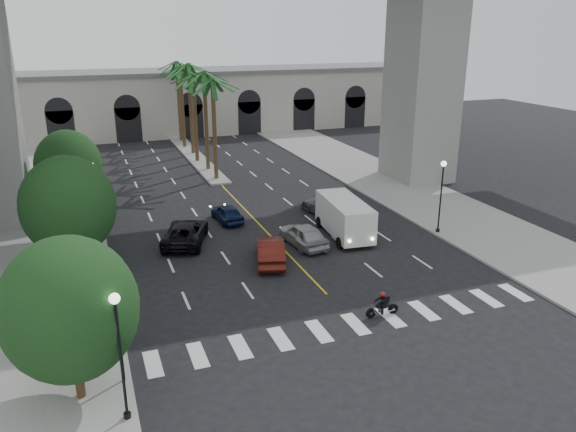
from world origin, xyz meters
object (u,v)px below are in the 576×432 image
object	(u,v)px
car_a	(303,235)
cargo_van	(345,216)
lamp_post_left_near	(120,347)
traffic_signal_near	(119,330)
car_d	(330,206)
traffic_signal_far	(112,289)
car_c	(185,232)
pedestrian_b	(0,312)
motorcycle_rider	(383,305)
lamp_post_right	(441,191)
car_e	(227,213)
pedestrian_a	(102,332)
car_b	(270,250)
lamp_post_left_far	(95,192)

from	to	relation	value
car_a	cargo_van	size ratio (longest dim) A/B	0.72
car_a	cargo_van	xyz separation A→B (m)	(3.39, 0.63, 0.69)
lamp_post_left_near	traffic_signal_near	world-z (taller)	lamp_post_left_near
car_a	car_d	distance (m)	6.67
traffic_signal_far	car_c	bearing A→B (deg)	63.80
traffic_signal_near	car_c	size ratio (longest dim) A/B	0.65
car_c	pedestrian_b	xyz separation A→B (m)	(-10.62, -8.36, 0.16)
motorcycle_rider	car_d	distance (m)	16.08
motorcycle_rider	lamp_post_right	bearing A→B (deg)	42.45
traffic_signal_far	cargo_van	world-z (taller)	traffic_signal_far
car_a	car_e	bearing A→B (deg)	-68.11
car_e	pedestrian_a	bearing A→B (deg)	52.03
traffic_signal_far	car_b	bearing A→B (deg)	30.84
traffic_signal_far	car_e	distance (m)	17.15
car_d	car_e	size ratio (longest dim) A/B	1.44
traffic_signal_near	traffic_signal_far	xyz separation A→B (m)	(0.00, 4.00, 0.00)
lamp_post_right	traffic_signal_near	xyz separation A→B (m)	(-22.70, -10.50, -0.71)
traffic_signal_near	cargo_van	xyz separation A→B (m)	(16.19, 12.40, -1.04)
car_c	cargo_van	distance (m)	11.11
pedestrian_a	pedestrian_b	bearing A→B (deg)	142.08
lamp_post_left_far	car_a	xyz separation A→B (m)	(12.90, -6.73, -2.44)
lamp_post_left_far	motorcycle_rider	bearing A→B (deg)	-52.69
car_b	traffic_signal_far	bearing A→B (deg)	47.00
car_e	cargo_van	bearing A→B (deg)	134.03
traffic_signal_near	pedestrian_a	size ratio (longest dim) A/B	2.23
lamp_post_left_near	car_a	world-z (taller)	lamp_post_left_near
car_b	car_c	bearing A→B (deg)	-33.27
lamp_post_left_far	car_b	xyz separation A→B (m)	(9.90, -8.65, -2.43)
lamp_post_right	car_e	bearing A→B (deg)	149.80
car_a	motorcycle_rider	bearing A→B (deg)	84.48
pedestrian_a	pedestrian_b	world-z (taller)	pedestrian_a
cargo_van	lamp_post_left_far	bearing A→B (deg)	164.84
car_d	car_e	xyz separation A→B (m)	(-7.92, 1.51, -0.15)
lamp_post_right	motorcycle_rider	distance (m)	13.62
lamp_post_left_far	pedestrian_b	bearing A→B (deg)	-113.30
traffic_signal_near	car_d	world-z (taller)	traffic_signal_near
car_b	car_d	distance (m)	10.13
lamp_post_right	pedestrian_a	xyz separation A→B (m)	(-23.37, -7.66, -2.25)
car_d	cargo_van	size ratio (longest dim) A/B	0.89
lamp_post_left_near	car_b	distance (m)	16.01
lamp_post_left_near	traffic_signal_far	world-z (taller)	lamp_post_left_near
car_b	car_c	size ratio (longest dim) A/B	0.86
lamp_post_left_near	car_c	distance (m)	18.49
motorcycle_rider	car_b	distance (m)	9.14
motorcycle_rider	car_a	distance (m)	10.48
traffic_signal_near	cargo_van	bearing A→B (deg)	37.45
lamp_post_right	car_d	xyz separation A→B (m)	(-5.57, 6.34, -2.40)
lamp_post_right	car_a	world-z (taller)	lamp_post_right
lamp_post_right	car_b	xyz separation A→B (m)	(-12.90, -0.65, -2.43)
lamp_post_left_far	pedestrian_b	size ratio (longest dim) A/B	3.40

